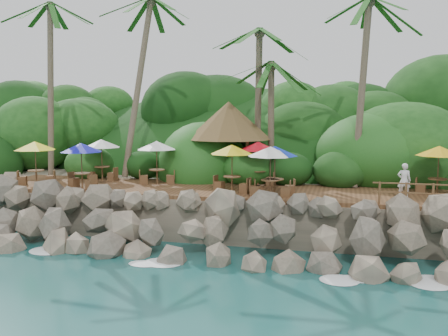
# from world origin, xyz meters

# --- Properties ---
(ground) EXTENTS (140.00, 140.00, 0.00)m
(ground) POSITION_xyz_m (0.00, 0.00, 0.00)
(ground) COLOR #19514F
(ground) RESTS_ON ground
(land_base) EXTENTS (32.00, 25.20, 2.10)m
(land_base) POSITION_xyz_m (0.00, 16.00, 1.05)
(land_base) COLOR gray
(land_base) RESTS_ON ground
(jungle_hill) EXTENTS (44.80, 28.00, 15.40)m
(jungle_hill) POSITION_xyz_m (0.00, 23.50, 0.00)
(jungle_hill) COLOR #143811
(jungle_hill) RESTS_ON ground
(seawall) EXTENTS (29.00, 4.00, 2.30)m
(seawall) POSITION_xyz_m (0.00, 2.00, 1.15)
(seawall) COLOR gray
(seawall) RESTS_ON ground
(terrace) EXTENTS (26.00, 5.00, 0.20)m
(terrace) POSITION_xyz_m (0.00, 6.00, 2.20)
(terrace) COLOR brown
(terrace) RESTS_ON land_base
(jungle_foliage) EXTENTS (44.00, 16.00, 12.00)m
(jungle_foliage) POSITION_xyz_m (0.00, 15.00, 0.00)
(jungle_foliage) COLOR #143811
(jungle_foliage) RESTS_ON ground
(foam_line) EXTENTS (25.20, 0.80, 0.06)m
(foam_line) POSITION_xyz_m (0.00, 0.30, 0.03)
(foam_line) COLOR white
(foam_line) RESTS_ON ground
(palms) EXTENTS (32.24, 7.03, 12.24)m
(palms) POSITION_xyz_m (1.11, 8.88, 11.39)
(palms) COLOR brown
(palms) RESTS_ON ground
(palapa) EXTENTS (5.14, 5.14, 4.60)m
(palapa) POSITION_xyz_m (-0.55, 9.35, 5.79)
(palapa) COLOR brown
(palapa) RESTS_ON ground
(dining_clusters) EXTENTS (24.42, 5.41, 2.40)m
(dining_clusters) POSITION_xyz_m (0.05, 5.74, 4.29)
(dining_clusters) COLOR brown
(dining_clusters) RESTS_ON terrace
(waiter) EXTENTS (0.66, 0.48, 1.66)m
(waiter) POSITION_xyz_m (8.84, 5.44, 3.13)
(waiter) COLOR silver
(waiter) RESTS_ON terrace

